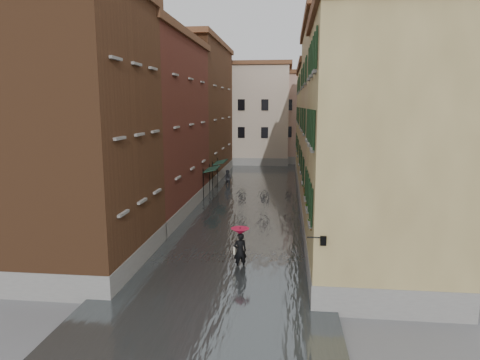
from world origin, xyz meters
The scene contains 16 objects.
ground centered at (0.00, 0.00, 0.00)m, with size 120.00×120.00×0.00m, color slate.
floodwater centered at (0.00, 13.00, 0.10)m, with size 10.00×60.00×0.20m, color #494F51.
building_left_near centered at (-7.00, -2.00, 6.50)m, with size 6.00×8.00×13.00m, color brown.
building_left_mid centered at (-7.00, 9.00, 6.25)m, with size 6.00×14.00×12.50m, color #5B281C.
building_left_far centered at (-7.00, 24.00, 7.00)m, with size 6.00×16.00×14.00m, color brown.
building_right_near centered at (7.00, -2.00, 5.75)m, with size 6.00×8.00×11.50m, color olive.
building_right_mid centered at (7.00, 9.00, 6.50)m, with size 6.00×14.00×13.00m, color tan.
building_right_far centered at (7.00, 24.00, 5.75)m, with size 6.00×16.00×11.50m, color olive.
building_end_cream centered at (-3.00, 38.00, 6.50)m, with size 12.00×9.00×13.00m, color #B6A490.
building_end_pink centered at (6.00, 40.00, 6.00)m, with size 10.00×9.00×12.00m, color tan.
awning_near centered at (-3.49, 14.41, 2.47)m, with size 1.09×2.93×2.80m.
awning_far centered at (-3.49, 18.85, 2.47)m, with size 1.09×3.04×2.80m.
wall_lantern centered at (4.33, -6.00, 3.01)m, with size 0.71×0.22×0.35m.
window_planters centered at (4.12, -0.67, 3.51)m, with size 0.59×8.36×0.84m.
pedestrian_main centered at (0.76, -1.61, 1.22)m, with size 0.93×0.93×2.06m.
pedestrian_far centered at (-2.77, 19.30, 0.87)m, with size 0.84×0.66×1.74m, color black.
Camera 1 is at (2.98, -21.42, 7.91)m, focal length 32.00 mm.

